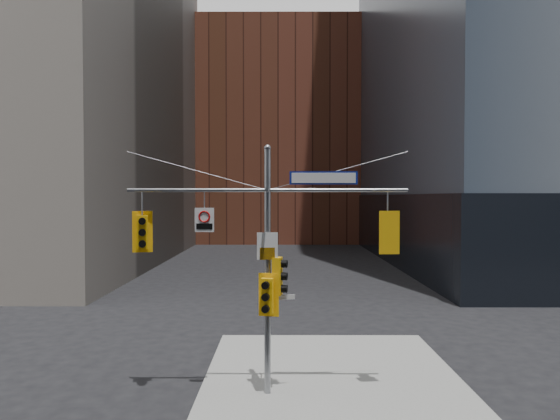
{
  "coord_description": "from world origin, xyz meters",
  "views": [
    {
      "loc": [
        0.4,
        -12.23,
        5.81
      ],
      "look_at": [
        0.36,
        2.0,
        5.43
      ],
      "focal_mm": 32.0,
      "sensor_mm": 36.0,
      "label": 1
    }
  ],
  "objects_px": {
    "traffic_light_pole_front": "(267,296)",
    "signal_assembly": "(267,245)",
    "street_sign_blade": "(324,178)",
    "traffic_light_west_arm": "(142,232)",
    "traffic_light_pole_side": "(279,276)",
    "regulatory_sign_arm": "(204,219)",
    "traffic_light_east_arm": "(388,232)"
  },
  "relations": [
    {
      "from": "traffic_light_pole_front",
      "to": "signal_assembly",
      "type": "bearing_deg",
      "value": 103.3
    },
    {
      "from": "regulatory_sign_arm",
      "to": "traffic_light_west_arm",
      "type": "bearing_deg",
      "value": -179.04
    },
    {
      "from": "signal_assembly",
      "to": "regulatory_sign_arm",
      "type": "distance_m",
      "value": 1.95
    },
    {
      "from": "signal_assembly",
      "to": "street_sign_blade",
      "type": "xyz_separation_m",
      "value": [
        1.6,
        0.0,
        1.93
      ]
    },
    {
      "from": "traffic_light_pole_side",
      "to": "street_sign_blade",
      "type": "xyz_separation_m",
      "value": [
        1.28,
        0.0,
        2.81
      ]
    },
    {
      "from": "street_sign_blade",
      "to": "traffic_light_pole_side",
      "type": "bearing_deg",
      "value": -179.4
    },
    {
      "from": "signal_assembly",
      "to": "traffic_light_pole_side",
      "type": "distance_m",
      "value": 0.94
    },
    {
      "from": "street_sign_blade",
      "to": "traffic_light_pole_front",
      "type": "bearing_deg",
      "value": -170.03
    },
    {
      "from": "signal_assembly",
      "to": "traffic_light_pole_side",
      "type": "xyz_separation_m",
      "value": [
        0.32,
        -0.0,
        -0.88
      ]
    },
    {
      "from": "traffic_light_pole_side",
      "to": "traffic_light_west_arm",
      "type": "bearing_deg",
      "value": 100.65
    },
    {
      "from": "traffic_light_west_arm",
      "to": "regulatory_sign_arm",
      "type": "height_order",
      "value": "regulatory_sign_arm"
    },
    {
      "from": "street_sign_blade",
      "to": "regulatory_sign_arm",
      "type": "distance_m",
      "value": 3.6
    },
    {
      "from": "traffic_light_pole_front",
      "to": "street_sign_blade",
      "type": "bearing_deg",
      "value": 22.61
    },
    {
      "from": "traffic_light_pole_front",
      "to": "traffic_light_pole_side",
      "type": "bearing_deg",
      "value": 52.43
    },
    {
      "from": "traffic_light_pole_front",
      "to": "regulatory_sign_arm",
      "type": "bearing_deg",
      "value": -174.78
    },
    {
      "from": "street_sign_blade",
      "to": "regulatory_sign_arm",
      "type": "height_order",
      "value": "street_sign_blade"
    },
    {
      "from": "traffic_light_east_arm",
      "to": "regulatory_sign_arm",
      "type": "distance_m",
      "value": 5.25
    },
    {
      "from": "traffic_light_west_arm",
      "to": "traffic_light_pole_side",
      "type": "height_order",
      "value": "traffic_light_west_arm"
    },
    {
      "from": "traffic_light_west_arm",
      "to": "signal_assembly",
      "type": "bearing_deg",
      "value": -14.71
    },
    {
      "from": "traffic_light_west_arm",
      "to": "regulatory_sign_arm",
      "type": "relative_size",
      "value": 1.73
    },
    {
      "from": "traffic_light_west_arm",
      "to": "regulatory_sign_arm",
      "type": "bearing_deg",
      "value": -15.57
    },
    {
      "from": "traffic_light_east_arm",
      "to": "street_sign_blade",
      "type": "distance_m",
      "value": 2.4
    },
    {
      "from": "traffic_light_east_arm",
      "to": "regulatory_sign_arm",
      "type": "bearing_deg",
      "value": -5.48
    },
    {
      "from": "traffic_light_east_arm",
      "to": "traffic_light_pole_front",
      "type": "relative_size",
      "value": 1.0
    },
    {
      "from": "regulatory_sign_arm",
      "to": "street_sign_blade",
      "type": "bearing_deg",
      "value": 2.42
    },
    {
      "from": "traffic_light_pole_side",
      "to": "traffic_light_east_arm",
      "type": "bearing_deg",
      "value": -79.1
    },
    {
      "from": "signal_assembly",
      "to": "traffic_light_east_arm",
      "type": "relative_size",
      "value": 6.52
    },
    {
      "from": "traffic_light_west_arm",
      "to": "traffic_light_pole_front",
      "type": "height_order",
      "value": "traffic_light_west_arm"
    },
    {
      "from": "regulatory_sign_arm",
      "to": "traffic_light_pole_side",
      "type": "bearing_deg",
      "value": 2.52
    },
    {
      "from": "signal_assembly",
      "to": "street_sign_blade",
      "type": "height_order",
      "value": "signal_assembly"
    },
    {
      "from": "signal_assembly",
      "to": "traffic_light_pole_front",
      "type": "xyz_separation_m",
      "value": [
        0.0,
        -0.27,
        -1.4
      ]
    },
    {
      "from": "traffic_light_pole_side",
      "to": "regulatory_sign_arm",
      "type": "xyz_separation_m",
      "value": [
        -2.13,
        -0.02,
        1.64
      ]
    }
  ]
}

